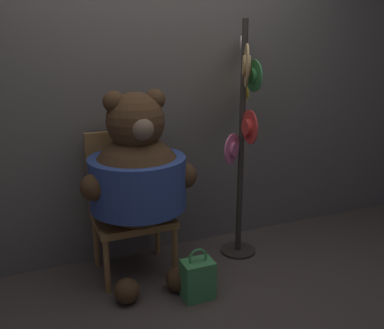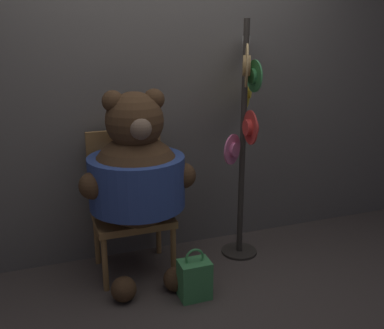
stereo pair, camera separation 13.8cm
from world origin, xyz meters
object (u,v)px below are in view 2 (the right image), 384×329
at_px(teddy_bear, 137,175).
at_px(hat_display_rack, 245,126).
at_px(chair, 129,199).
at_px(handbag_on_ground, 195,279).

distance_m(teddy_bear, hat_display_rack, 0.86).
relative_size(teddy_bear, hat_display_rack, 0.75).
bearing_deg(hat_display_rack, teddy_bear, -178.84).
bearing_deg(teddy_bear, chair, 98.88).
xyz_separation_m(chair, handbag_on_ground, (0.30, -0.57, -0.40)).
bearing_deg(handbag_on_ground, hat_display_rack, 37.71).
bearing_deg(chair, hat_display_rack, -10.09).
xyz_separation_m(chair, teddy_bear, (0.03, -0.17, 0.23)).
relative_size(chair, teddy_bear, 0.76).
bearing_deg(chair, handbag_on_ground, -62.49).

